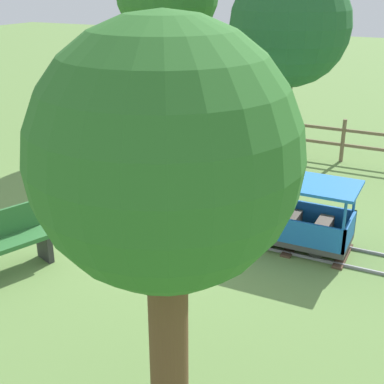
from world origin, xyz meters
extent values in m
plane|color=#608442|center=(0.00, 0.00, 0.00)|extent=(60.00, 60.00, 0.00)
cube|color=gray|center=(-0.27, -0.36, 0.02)|extent=(0.03, 6.40, 0.04)
cube|color=gray|center=(0.27, -0.36, 0.02)|extent=(0.03, 6.40, 0.04)
cube|color=#4C3828|center=(0.00, -2.49, 0.01)|extent=(0.77, 0.14, 0.03)
cube|color=#4C3828|center=(0.00, -1.78, 0.01)|extent=(0.77, 0.14, 0.03)
cube|color=#4C3828|center=(0.00, -1.07, 0.01)|extent=(0.77, 0.14, 0.03)
cube|color=#4C3828|center=(0.00, -0.36, 0.01)|extent=(0.77, 0.14, 0.03)
cube|color=#4C3828|center=(0.00, 0.35, 0.01)|extent=(0.77, 0.14, 0.03)
cube|color=#4C3828|center=(0.00, 1.06, 0.01)|extent=(0.77, 0.14, 0.03)
cube|color=#4C3828|center=(0.00, 1.77, 0.01)|extent=(0.77, 0.14, 0.03)
cube|color=#4C3828|center=(0.00, 2.49, 0.01)|extent=(0.77, 0.14, 0.03)
cube|color=black|center=(0.00, 0.94, 0.21)|extent=(0.65, 1.40, 0.10)
cylinder|color=black|center=(0.00, 1.14, 0.56)|extent=(0.44, 0.85, 0.44)
cylinder|color=#B7932D|center=(0.00, 1.57, 0.56)|extent=(0.37, 0.02, 0.37)
cylinder|color=black|center=(0.00, 1.44, 0.91)|extent=(0.12, 0.12, 0.25)
sphere|color=#B7932D|center=(0.00, 1.09, 0.83)|extent=(0.16, 0.16, 0.16)
cube|color=black|center=(0.00, 0.47, 0.54)|extent=(0.65, 0.45, 0.55)
cube|color=black|center=(0.00, 0.47, 0.83)|extent=(0.73, 0.53, 0.04)
sphere|color=#F2EAB2|center=(0.00, 1.60, 0.82)|extent=(0.10, 0.10, 0.10)
cylinder|color=#2D2D2D|center=(-0.27, 1.29, 0.20)|extent=(0.05, 0.32, 0.32)
cylinder|color=#2D2D2D|center=(0.27, 1.29, 0.20)|extent=(0.05, 0.32, 0.32)
cylinder|color=#2D2D2D|center=(-0.27, 0.59, 0.20)|extent=(0.05, 0.32, 0.32)
cylinder|color=#2D2D2D|center=(0.27, 0.59, 0.20)|extent=(0.05, 0.32, 0.32)
cube|color=#3F3F3F|center=(0.00, -1.26, 0.18)|extent=(0.73, 2.60, 0.08)
cube|color=blue|center=(-0.35, -1.26, 0.40)|extent=(0.04, 2.60, 0.35)
cube|color=blue|center=(0.35, -1.26, 0.40)|extent=(0.04, 2.60, 0.35)
cube|color=blue|center=(0.00, 0.02, 0.40)|extent=(0.73, 0.04, 0.35)
cube|color=blue|center=(0.00, -2.54, 0.40)|extent=(0.73, 0.04, 0.35)
cylinder|color=blue|center=(-0.34, -0.01, 0.59)|extent=(0.04, 0.04, 0.75)
cylinder|color=blue|center=(0.34, -0.01, 0.59)|extent=(0.04, 0.04, 0.75)
cylinder|color=blue|center=(-0.34, -2.51, 0.59)|extent=(0.04, 0.04, 0.75)
cylinder|color=blue|center=(0.34, -2.51, 0.59)|extent=(0.04, 0.04, 0.75)
cube|color=blue|center=(0.00, -1.26, 0.99)|extent=(0.83, 2.70, 0.04)
cube|color=brown|center=(0.00, -2.18, 0.34)|extent=(0.57, 0.20, 0.24)
cube|color=brown|center=(0.00, -1.72, 0.34)|extent=(0.57, 0.20, 0.24)
cube|color=brown|center=(0.00, -1.26, 0.34)|extent=(0.57, 0.20, 0.24)
cube|color=brown|center=(0.00, -0.80, 0.34)|extent=(0.57, 0.20, 0.24)
cube|color=brown|center=(0.00, -0.34, 0.34)|extent=(0.57, 0.20, 0.24)
cylinder|color=#262626|center=(-0.27, -0.35, 0.16)|extent=(0.04, 0.24, 0.24)
cylinder|color=#262626|center=(0.27, -0.35, 0.16)|extent=(0.04, 0.24, 0.24)
cylinder|color=#262626|center=(-0.27, -2.17, 0.16)|extent=(0.04, 0.24, 0.24)
cylinder|color=#262626|center=(0.27, -2.17, 0.16)|extent=(0.04, 0.24, 0.24)
cylinder|color=#282D47|center=(1.07, 0.57, 0.40)|extent=(0.12, 0.12, 0.80)
cylinder|color=#282D47|center=(1.25, 0.57, 0.40)|extent=(0.12, 0.12, 0.80)
cylinder|color=#2D4C99|center=(1.16, 0.57, 1.08)|extent=(0.30, 0.30, 0.55)
sphere|color=#936B4C|center=(1.16, 0.57, 1.46)|extent=(0.22, 0.22, 0.22)
cylinder|color=black|center=(1.16, 0.57, 1.59)|extent=(0.20, 0.20, 0.06)
cube|color=#2D6B33|center=(-2.41, 1.35, 0.42)|extent=(1.36, 0.83, 0.06)
cube|color=#333333|center=(-1.88, 1.15, 0.21)|extent=(0.19, 0.33, 0.42)
cylinder|color=brown|center=(-4.00, -1.95, 0.98)|extent=(0.29, 0.29, 1.96)
sphere|color=#2D6B28|center=(-4.00, -1.95, 2.57)|extent=(1.74, 1.74, 1.74)
cylinder|color=#4C3823|center=(2.87, -0.68, 1.02)|extent=(0.25, 0.25, 2.04)
sphere|color=#235B2D|center=(2.87, -0.68, 2.80)|extent=(2.17, 2.17, 2.17)
cylinder|color=#4C3823|center=(3.94, 2.38, 1.27)|extent=(0.30, 0.30, 2.53)
cylinder|color=#756047|center=(4.16, -1.59, 0.45)|extent=(0.08, 0.08, 0.90)
cylinder|color=#756047|center=(4.16, -0.36, 0.45)|extent=(0.08, 0.08, 0.90)
cylinder|color=#756047|center=(4.16, 0.87, 0.45)|extent=(0.08, 0.08, 0.90)
cylinder|color=#756047|center=(4.16, 2.11, 0.45)|extent=(0.08, 0.08, 0.90)
cylinder|color=#756047|center=(4.16, 3.34, 0.45)|extent=(0.08, 0.08, 0.90)
cube|color=#756047|center=(4.16, -0.36, 0.68)|extent=(0.04, 7.40, 0.06)
cube|color=#756047|center=(4.16, -0.36, 0.36)|extent=(0.04, 7.40, 0.06)
camera|label=1|loc=(-6.77, -3.51, 3.60)|focal=49.93mm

